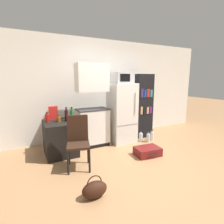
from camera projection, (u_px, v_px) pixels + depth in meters
name	position (u px, v px, depth m)	size (l,w,h in m)	color
ground_plane	(145.00, 163.00, 3.41)	(24.00, 24.00, 0.00)	#A3754C
wall_back	(109.00, 89.00, 5.00)	(6.40, 0.10, 2.67)	white
side_table	(60.00, 138.00, 3.80)	(0.65, 0.78, 0.72)	black
kitchen_hutch	(92.00, 109.00, 4.20)	(0.75, 0.46, 1.98)	white
refrigerator	(122.00, 113.00, 4.51)	(0.62, 0.62, 1.52)	silver
microwave	(122.00, 78.00, 4.34)	(0.46, 0.43, 0.27)	#B7B7BC
bookshelf	(142.00, 106.00, 4.91)	(0.49, 0.38, 1.76)	black
bottle_green_tall	(72.00, 115.00, 3.73)	(0.08, 0.08, 0.32)	#1E6028
bottle_wine_dark	(66.00, 115.00, 3.80)	(0.07, 0.07, 0.30)	black
bottle_amber_beer	(58.00, 119.00, 3.71)	(0.09, 0.09, 0.14)	brown
bottle_ketchup_red	(47.00, 118.00, 3.70)	(0.09, 0.09, 0.21)	#AD1914
bowl	(73.00, 123.00, 3.58)	(0.13, 0.13, 0.03)	silver
cereal_box	(53.00, 113.00, 3.91)	(0.19, 0.07, 0.30)	red
chair	(78.00, 138.00, 3.21)	(0.49, 0.49, 0.97)	black
suitcase_large_flat	(147.00, 151.00, 3.76)	(0.55, 0.42, 0.18)	maroon
handbag	(95.00, 189.00, 2.41)	(0.36, 0.20, 0.33)	#33190F
water_bottle_front	(141.00, 137.00, 4.60)	(0.10, 0.10, 0.28)	silver
water_bottle_middle	(148.00, 138.00, 4.55)	(0.09, 0.09, 0.28)	silver
water_bottle_back	(152.00, 136.00, 4.70)	(0.09, 0.09, 0.29)	silver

